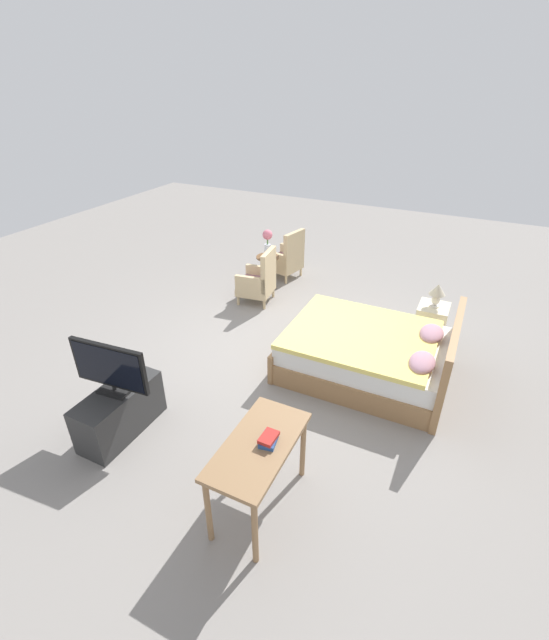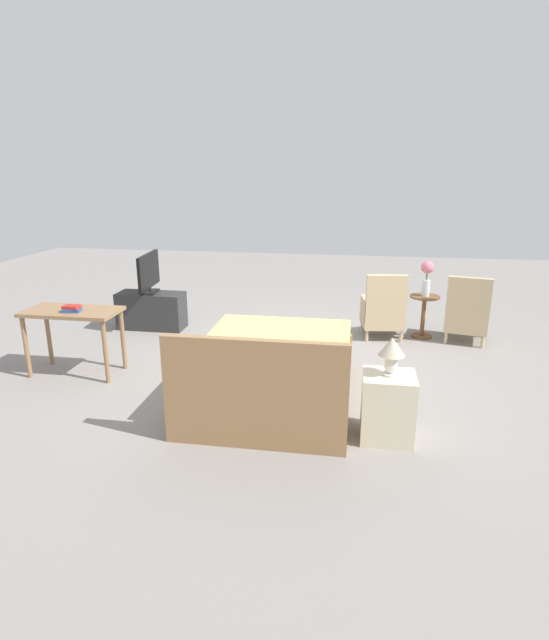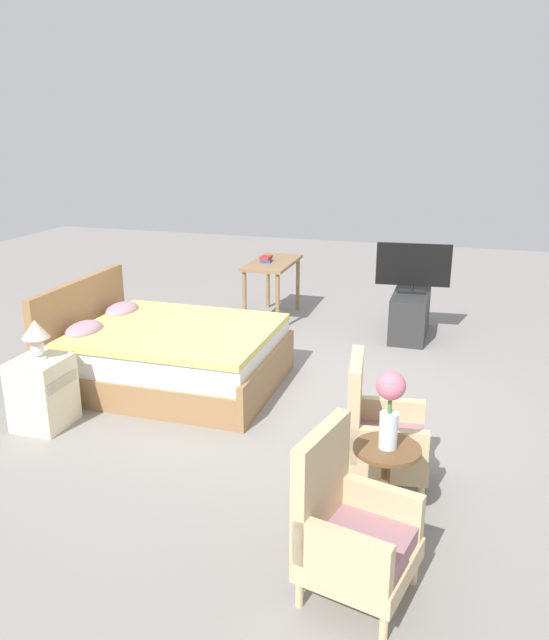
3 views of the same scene
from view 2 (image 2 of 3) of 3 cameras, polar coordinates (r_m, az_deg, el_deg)
The scene contains 12 objects.
ground_plane at distance 6.21m, azimuth 0.90°, elevation -4.35°, with size 16.00×16.00×0.00m, color gray.
bed at distance 5.00m, azimuth -0.18°, elevation -6.01°, with size 1.54×2.01×0.96m.
armchair_by_window_left at distance 7.15m, azimuth 21.14°, elevation 0.52°, with size 0.65×0.65×0.92m.
armchair_by_window_right at distance 7.00m, azimuth 12.29°, elevation 0.95°, with size 0.60×0.60×0.92m.
side_table at distance 7.16m, azimuth 16.67°, elevation 0.96°, with size 0.40×0.40×0.59m.
flower_vase at distance 7.05m, azimuth 17.02°, elevation 4.98°, with size 0.17×0.17×0.48m.
nightstand at distance 4.43m, azimuth 12.80°, elevation -9.67°, with size 0.44×0.41×0.59m.
table_lamp at distance 4.23m, azimuth 13.24°, elevation -3.48°, with size 0.22×0.22×0.33m.
tv_stand at distance 7.52m, azimuth -13.87°, elevation 1.06°, with size 0.96×0.40×0.53m.
tv_flatscreen at distance 7.39m, azimuth -14.19°, elevation 5.27°, with size 0.23×0.85×0.57m.
vanity_desk at distance 6.00m, azimuth -22.06°, elevation 0.04°, with size 1.04×0.52×0.75m.
book_stack at distance 5.88m, azimuth -22.14°, elevation 1.21°, with size 0.20×0.16×0.07m.
Camera 2 is at (-0.83, 5.73, 2.24)m, focal length 28.00 mm.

